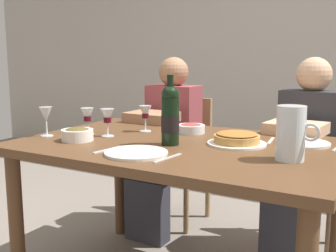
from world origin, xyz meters
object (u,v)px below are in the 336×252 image
object	(u,v)px
salad_bowl	(191,128)
wine_glass_centre	(107,117)
baked_tart	(237,139)
wine_glass_spare	(46,115)
olive_bowl	(77,134)
diner_right	(304,154)
wine_bottle	(170,115)
diner_left	(165,140)
dinner_plate_right_setting	(303,143)
chair_left	(182,150)
dining_table	(181,161)
dinner_plate_left_setting	(136,153)
chair_right	(314,166)
wine_glass_right_diner	(87,116)
water_pitcher	(291,136)
wine_glass_left_diner	(145,113)

from	to	relation	value
salad_bowl	wine_glass_centre	bearing A→B (deg)	-137.89
baked_tart	wine_glass_spare	distance (m)	0.96
olive_bowl	wine_glass_centre	xyz separation A→B (m)	(0.06, 0.16, 0.06)
wine_glass_spare	diner_right	world-z (taller)	diner_right
wine_bottle	olive_bowl	distance (m)	0.47
diner_left	diner_right	size ratio (longest dim) A/B	1.00
wine_bottle	olive_bowl	size ratio (longest dim) A/B	2.09
baked_tart	diner_left	bearing A→B (deg)	141.56
dinner_plate_right_setting	diner_right	size ratio (longest dim) A/B	0.21
chair_left	dining_table	bearing A→B (deg)	117.99
dinner_plate_left_setting	dinner_plate_right_setting	distance (m)	0.78
olive_bowl	salad_bowl	bearing A→B (deg)	49.67
wine_bottle	chair_right	distance (m)	1.15
chair_left	baked_tart	bearing A→B (deg)	132.16
baked_tart	chair_left	size ratio (longest dim) A/B	0.31
olive_bowl	dinner_plate_right_setting	world-z (taller)	olive_bowl
dining_table	wine_glass_right_diner	distance (m)	0.56
salad_bowl	diner_left	xyz separation A→B (m)	(-0.38, 0.39, -0.17)
dinner_plate_left_setting	diner_right	xyz separation A→B (m)	(0.49, 0.97, -0.15)
wine_bottle	dinner_plate_right_setting	size ratio (longest dim) A/B	1.33
salad_bowl	chair_left	size ratio (longest dim) A/B	0.17
water_pitcher	diner_right	size ratio (longest dim) A/B	0.19
water_pitcher	wine_glass_right_diner	xyz separation A→B (m)	(-1.05, 0.04, 0.00)
wine_glass_spare	diner_right	bearing A→B (deg)	37.68
baked_tart	wine_glass_left_diner	bearing A→B (deg)	171.55
diner_left	baked_tart	bearing A→B (deg)	142.36
dining_table	wine_bottle	world-z (taller)	wine_bottle
water_pitcher	diner_left	size ratio (longest dim) A/B	0.19
wine_bottle	wine_glass_spare	size ratio (longest dim) A/B	2.14
salad_bowl	diner_right	distance (m)	0.68
wine_glass_left_diner	chair_left	distance (m)	0.81
salad_bowl	diner_right	world-z (taller)	diner_right
dining_table	dinner_plate_left_setting	size ratio (longest dim) A/B	5.67
olive_bowl	dining_table	bearing A→B (deg)	24.33
olive_bowl	wine_glass_left_diner	xyz separation A→B (m)	(0.15, 0.37, 0.07)
wine_glass_right_diner	diner_right	bearing A→B (deg)	36.68
chair_right	wine_bottle	bearing A→B (deg)	69.16
baked_tart	wine_glass_left_diner	size ratio (longest dim) A/B	1.92
dinner_plate_left_setting	wine_glass_left_diner	bearing A→B (deg)	118.40
water_pitcher	dinner_plate_left_setting	bearing A→B (deg)	-159.86
wine_glass_left_diner	wine_glass_right_diner	world-z (taller)	wine_glass_left_diner
dining_table	baked_tart	distance (m)	0.29
olive_bowl	chair_right	world-z (taller)	chair_right
wine_glass_spare	chair_right	distance (m)	1.61
diner_left	wine_glass_spare	bearing A→B (deg)	76.10
wine_bottle	dinner_plate_left_setting	size ratio (longest dim) A/B	1.21
chair_right	wine_glass_left_diner	bearing A→B (deg)	49.32
salad_bowl	wine_bottle	bearing A→B (deg)	-80.85
wine_glass_left_diner	diner_right	xyz separation A→B (m)	(0.74, 0.50, -0.24)
dining_table	diner_left	xyz separation A→B (m)	(-0.45, 0.64, -0.05)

